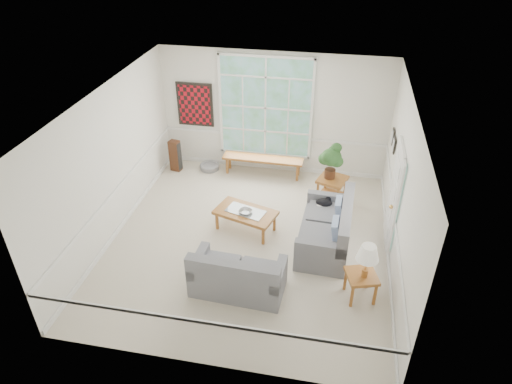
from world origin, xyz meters
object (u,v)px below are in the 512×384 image
Objects in this scene: loveseat_right at (325,225)px; loveseat_front at (238,270)px; end_table at (331,190)px; coffee_table at (246,220)px; side_table at (360,286)px.

loveseat_front is at bearing -130.08° from loveseat_right.
coffee_table is at bearing -139.74° from end_table.
loveseat_right is at bearing -91.73° from end_table.
loveseat_front reaches higher than side_table.
loveseat_front is 2.12m from side_table.
end_table is 3.00m from side_table.
coffee_table is 2.07× the size of end_table.
coffee_table is 2.77m from side_table.
loveseat_right reaches higher than loveseat_front.
loveseat_front reaches higher than end_table.
loveseat_right is at bearing 117.91° from side_table.
coffee_table is 2.21m from end_table.
end_table is (0.05, 1.63, -0.20)m from loveseat_right.
coffee_table is at bearing 175.67° from loveseat_right.
loveseat_front is 3.14× the size of side_table.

